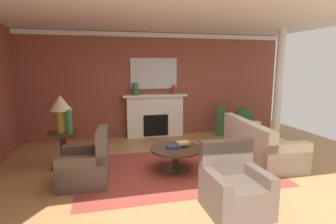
# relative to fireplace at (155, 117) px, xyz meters

# --- Properties ---
(ground_plane) EXTENTS (9.29, 9.29, 0.00)m
(ground_plane) POSITION_rel_fireplace_xyz_m (0.01, -2.71, -0.57)
(ground_plane) COLOR tan
(wall_fireplace) EXTENTS (7.75, 0.12, 2.93)m
(wall_fireplace) POSITION_rel_fireplace_xyz_m (0.01, 0.21, 0.89)
(wall_fireplace) COLOR brown
(wall_fireplace) RESTS_ON ground_plane
(ceiling_panel) EXTENTS (7.75, 6.33, 0.06)m
(ceiling_panel) POSITION_rel_fireplace_xyz_m (0.01, -2.41, 2.38)
(ceiling_panel) COLOR white
(crown_moulding) EXTENTS (7.75, 0.08, 0.12)m
(crown_moulding) POSITION_rel_fireplace_xyz_m (0.01, 0.13, 2.27)
(crown_moulding) COLOR white
(area_rug) EXTENTS (3.68, 2.41, 0.01)m
(area_rug) POSITION_rel_fireplace_xyz_m (-0.11, -2.61, -0.57)
(area_rug) COLOR #993D33
(area_rug) RESTS_ON ground_plane
(fireplace) EXTENTS (1.80, 0.35, 1.22)m
(fireplace) POSITION_rel_fireplace_xyz_m (0.00, 0.00, 0.00)
(fireplace) COLOR white
(fireplace) RESTS_ON ground_plane
(mantel_mirror) EXTENTS (1.33, 0.04, 0.86)m
(mantel_mirror) POSITION_rel_fireplace_xyz_m (0.00, 0.12, 1.22)
(mantel_mirror) COLOR silver
(sofa) EXTENTS (1.05, 2.16, 0.85)m
(sofa) POSITION_rel_fireplace_xyz_m (1.84, -2.39, -0.28)
(sofa) COLOR beige
(sofa) RESTS_ON ground_plane
(armchair_near_window) EXTENTS (0.86, 0.86, 0.95)m
(armchair_near_window) POSITION_rel_fireplace_xyz_m (-1.76, -2.83, -0.27)
(armchair_near_window) COLOR brown
(armchair_near_window) RESTS_ON ground_plane
(armchair_facing_fireplace) EXTENTS (0.82, 0.82, 0.95)m
(armchair_facing_fireplace) POSITION_rel_fireplace_xyz_m (0.29, -4.24, -0.27)
(armchair_facing_fireplace) COLOR brown
(armchair_facing_fireplace) RESTS_ON ground_plane
(coffee_table) EXTENTS (1.00, 1.00, 0.45)m
(coffee_table) POSITION_rel_fireplace_xyz_m (-0.11, -2.61, -0.24)
(coffee_table) COLOR #3D2D1E
(coffee_table) RESTS_ON ground_plane
(side_table) EXTENTS (0.56, 0.56, 0.70)m
(side_table) POSITION_rel_fireplace_xyz_m (-2.25, -1.86, -0.17)
(side_table) COLOR #3D2D1E
(side_table) RESTS_ON ground_plane
(table_lamp) EXTENTS (0.44, 0.44, 0.75)m
(table_lamp) POSITION_rel_fireplace_xyz_m (-2.25, -1.86, 0.65)
(table_lamp) COLOR #B28E38
(table_lamp) RESTS_ON side_table
(vase_tall_corner) EXTENTS (0.28, 0.28, 0.84)m
(vase_tall_corner) POSITION_rel_fireplace_xyz_m (1.88, -0.30, -0.15)
(vase_tall_corner) COLOR #33703D
(vase_tall_corner) RESTS_ON ground_plane
(vase_on_side_table) EXTENTS (0.12, 0.12, 0.48)m
(vase_on_side_table) POSITION_rel_fireplace_xyz_m (-2.10, -1.98, 0.36)
(vase_on_side_table) COLOR #33703D
(vase_on_side_table) RESTS_ON side_table
(vase_mantel_left) EXTENTS (0.16, 0.16, 0.33)m
(vase_mantel_left) POSITION_rel_fireplace_xyz_m (-0.55, -0.05, 0.81)
(vase_mantel_left) COLOR #33703D
(vase_mantel_left) RESTS_ON fireplace
(vase_mantel_right) EXTENTS (0.11, 0.11, 0.25)m
(vase_mantel_right) POSITION_rel_fireplace_xyz_m (0.55, -0.05, 0.77)
(vase_mantel_right) COLOR #9E3328
(vase_mantel_right) RESTS_ON fireplace
(book_red_cover) EXTENTS (0.25, 0.17, 0.05)m
(book_red_cover) POSITION_rel_fireplace_xyz_m (-0.17, -2.62, -0.10)
(book_red_cover) COLOR navy
(book_red_cover) RESTS_ON coffee_table
(book_art_folio) EXTENTS (0.27, 0.23, 0.05)m
(book_art_folio) POSITION_rel_fireplace_xyz_m (0.05, -2.56, -0.05)
(book_art_folio) COLOR tan
(book_art_folio) RESTS_ON coffee_table
(potted_plant) EXTENTS (0.56, 0.56, 0.83)m
(potted_plant) POSITION_rel_fireplace_xyz_m (2.48, -0.56, -0.08)
(potted_plant) COLOR #A8754C
(potted_plant) RESTS_ON ground_plane
(column_white) EXTENTS (0.20, 0.20, 2.93)m
(column_white) POSITION_rel_fireplace_xyz_m (3.09, -1.22, 0.89)
(column_white) COLOR white
(column_white) RESTS_ON ground_plane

